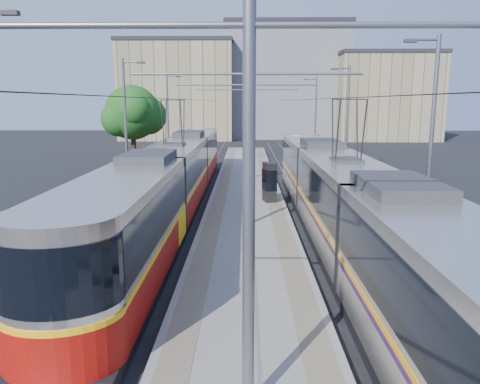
{
  "coord_description": "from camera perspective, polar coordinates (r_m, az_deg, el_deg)",
  "views": [
    {
      "loc": [
        -0.05,
        -11.13,
        5.4
      ],
      "look_at": [
        -0.29,
        8.58,
        1.6
      ],
      "focal_mm": 35.0,
      "sensor_mm": 36.0,
      "label": 1
    }
  ],
  "objects": [
    {
      "name": "street_lamps",
      "position": [
        32.16,
        0.79,
        8.74
      ],
      "size": [
        15.18,
        38.22,
        8.0
      ],
      "color": "slate",
      "rests_on": "ground"
    },
    {
      "name": "platform",
      "position": [
        28.62,
        0.78,
        0.34
      ],
      "size": [
        4.0,
        50.0,
        0.3
      ],
      "primitive_type": "cube",
      "color": "gray",
      "rests_on": "ground"
    },
    {
      "name": "building_centre",
      "position": [
        75.44,
        5.43,
        13.2
      ],
      "size": [
        18.36,
        14.28,
        16.94
      ],
      "color": "gray",
      "rests_on": "ground"
    },
    {
      "name": "ground",
      "position": [
        12.38,
        0.89,
        -14.97
      ],
      "size": [
        160.0,
        160.0,
        0.0
      ],
      "primitive_type": "plane",
      "color": "black",
      "rests_on": "ground"
    },
    {
      "name": "catenary",
      "position": [
        25.3,
        0.81,
        8.92
      ],
      "size": [
        9.2,
        70.0,
        7.0
      ],
      "color": "slate",
      "rests_on": "platform"
    },
    {
      "name": "building_right",
      "position": [
        71.99,
        17.19,
        11.04
      ],
      "size": [
        14.28,
        10.2,
        12.31
      ],
      "color": "tan",
      "rests_on": "ground"
    },
    {
      "name": "tactile_strip_left",
      "position": [
        28.63,
        -2.12,
        0.65
      ],
      "size": [
        0.7,
        50.0,
        0.01
      ],
      "primitive_type": "cube",
      "color": "gray",
      "rests_on": "platform"
    },
    {
      "name": "shelter",
      "position": [
        24.27,
        3.6,
        1.33
      ],
      "size": [
        0.77,
        1.03,
        2.04
      ],
      "rotation": [
        0.0,
        0.0,
        0.24
      ],
      "color": "black",
      "rests_on": "platform"
    },
    {
      "name": "tree",
      "position": [
        37.47,
        -12.52,
        9.31
      ],
      "size": [
        4.6,
        4.26,
        6.69
      ],
      "color": "#382314",
      "rests_on": "ground"
    },
    {
      "name": "rails",
      "position": [
        28.65,
        0.78,
        0.07
      ],
      "size": [
        8.71,
        70.0,
        0.03
      ],
      "color": "gray",
      "rests_on": "ground"
    },
    {
      "name": "tactile_strip_right",
      "position": [
        28.63,
        3.68,
        0.64
      ],
      "size": [
        0.7,
        50.0,
        0.01
      ],
      "primitive_type": "cube",
      "color": "gray",
      "rests_on": "platform"
    },
    {
      "name": "tram_left",
      "position": [
        23.68,
        -7.94,
        1.83
      ],
      "size": [
        2.43,
        31.42,
        5.5
      ],
      "color": "black",
      "rests_on": "ground"
    },
    {
      "name": "building_left",
      "position": [
        71.85,
        -7.44,
        12.14
      ],
      "size": [
        16.32,
        12.24,
        14.09
      ],
      "color": "tan",
      "rests_on": "ground"
    },
    {
      "name": "tram_right",
      "position": [
        17.6,
        12.65,
        -0.97
      ],
      "size": [
        2.43,
        29.33,
        5.5
      ],
      "color": "black",
      "rests_on": "ground"
    }
  ]
}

